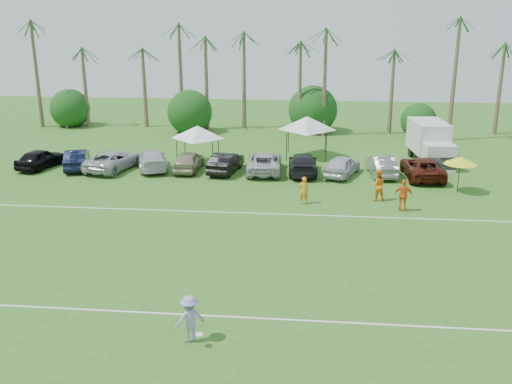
{
  "coord_description": "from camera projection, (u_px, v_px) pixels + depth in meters",
  "views": [
    {
      "loc": [
        5.9,
        -17.41,
        11.24
      ],
      "look_at": [
        2.9,
        13.11,
        1.6
      ],
      "focal_mm": 40.0,
      "sensor_mm": 36.0,
      "label": 1
    }
  ],
  "objects": [
    {
      "name": "bush_tree_0",
      "position": [
        69.0,
        109.0,
        58.71
      ],
      "size": [
        4.0,
        4.0,
        4.0
      ],
      "color": "brown",
      "rests_on": "ground"
    },
    {
      "name": "bush_tree_1",
      "position": [
        193.0,
        111.0,
        57.5
      ],
      "size": [
        4.0,
        4.0,
        4.0
      ],
      "color": "brown",
      "rests_on": "ground"
    },
    {
      "name": "palm_tree_2",
      "position": [
        128.0,
        35.0,
        54.88
      ],
      "size": [
        2.4,
        2.4,
        10.9
      ],
      "color": "brown",
      "rests_on": "ground"
    },
    {
      "name": "canopy_tent_right",
      "position": [
        307.0,
        116.0,
        45.79
      ],
      "size": [
        4.78,
        4.78,
        3.87
      ],
      "color": "black",
      "rests_on": "ground"
    },
    {
      "name": "sideline_player_b",
      "position": [
        378.0,
        185.0,
        35.54
      ],
      "size": [
        1.08,
        0.9,
        1.99
      ],
      "primitive_type": "imported",
      "rotation": [
        0.0,
        0.0,
        3.3
      ],
      "color": "orange",
      "rests_on": "ground"
    },
    {
      "name": "palm_tree_9",
      "position": [
        446.0,
        46.0,
        52.34
      ],
      "size": [
        2.4,
        2.4,
        9.9
      ],
      "color": "brown",
      "rests_on": "ground"
    },
    {
      "name": "frisbee_player",
      "position": [
        190.0,
        319.0,
        20.23
      ],
      "size": [
        1.31,
        1.15,
        1.76
      ],
      "rotation": [
        0.0,
        0.0,
        3.68
      ],
      "color": "#9286BF",
      "rests_on": "ground"
    },
    {
      "name": "palm_tree_5",
      "position": [
        251.0,
        45.0,
        54.02
      ],
      "size": [
        2.4,
        2.4,
        9.9
      ],
      "color": "brown",
      "rests_on": "ground"
    },
    {
      "name": "palm_tree_6",
      "position": [
        294.0,
        36.0,
        53.39
      ],
      "size": [
        2.4,
        2.4,
        10.9
      ],
      "color": "brown",
      "rests_on": "ground"
    },
    {
      "name": "palm_tree_0",
      "position": [
        30.0,
        53.0,
        56.34
      ],
      "size": [
        2.4,
        2.4,
        8.9
      ],
      "color": "brown",
      "rests_on": "ground"
    },
    {
      "name": "sideline_player_a",
      "position": [
        304.0,
        190.0,
        34.96
      ],
      "size": [
        0.64,
        0.43,
        1.72
      ],
      "primitive_type": "imported",
      "rotation": [
        0.0,
        0.0,
        3.17
      ],
      "color": "orange",
      "rests_on": "ground"
    },
    {
      "name": "field_lines",
      "position": [
        187.0,
        252.0,
        28.04
      ],
      "size": [
        80.0,
        12.1,
        0.01
      ],
      "color": "white",
      "rests_on": "ground"
    },
    {
      "name": "palm_tree_7",
      "position": [
        337.0,
        26.0,
        52.76
      ],
      "size": [
        2.4,
        2.4,
        11.9
      ],
      "color": "brown",
      "rests_on": "ground"
    },
    {
      "name": "box_truck",
      "position": [
        431.0,
        142.0,
        44.37
      ],
      "size": [
        2.83,
        6.27,
        3.14
      ],
      "rotation": [
        0.0,
        0.0,
        0.09
      ],
      "color": "silver",
      "rests_on": "ground"
    },
    {
      "name": "parked_car_10",
      "position": [
        422.0,
        168.0,
        40.5
      ],
      "size": [
        2.65,
        5.43,
        1.48
      ],
      "primitive_type": "imported",
      "rotation": [
        0.0,
        0.0,
        3.18
      ],
      "color": "#4A170E",
      "rests_on": "ground"
    },
    {
      "name": "palm_tree_4",
      "position": [
        210.0,
        54.0,
        54.66
      ],
      "size": [
        2.4,
        2.4,
        8.9
      ],
      "color": "brown",
      "rests_on": "ground"
    },
    {
      "name": "canopy_tent_left",
      "position": [
        198.0,
        126.0,
        43.94
      ],
      "size": [
        4.24,
        4.24,
        3.44
      ],
      "color": "black",
      "rests_on": "ground"
    },
    {
      "name": "parked_car_8",
      "position": [
        342.0,
        166.0,
        41.08
      ],
      "size": [
        3.15,
        4.69,
        1.48
      ],
      "primitive_type": "imported",
      "rotation": [
        0.0,
        0.0,
        2.79
      ],
      "color": "silver",
      "rests_on": "ground"
    },
    {
      "name": "palm_tree_3",
      "position": [
        168.0,
        26.0,
        54.26
      ],
      "size": [
        2.4,
        2.4,
        11.9
      ],
      "color": "brown",
      "rests_on": "ground"
    },
    {
      "name": "parked_car_1",
      "position": [
        77.0,
        159.0,
        42.91
      ],
      "size": [
        2.83,
        4.77,
        1.48
      ],
      "primitive_type": "imported",
      "rotation": [
        0.0,
        0.0,
        3.44
      ],
      "color": "black",
      "rests_on": "ground"
    },
    {
      "name": "palm_tree_8",
      "position": [
        390.0,
        55.0,
        53.07
      ],
      "size": [
        2.4,
        2.4,
        8.9
      ],
      "color": "brown",
      "rests_on": "ground"
    },
    {
      "name": "parked_car_4",
      "position": [
        188.0,
        161.0,
        42.39
      ],
      "size": [
        1.8,
        4.38,
        1.48
      ],
      "primitive_type": "imported",
      "rotation": [
        0.0,
        0.0,
        3.13
      ],
      "color": "gray",
      "rests_on": "ground"
    },
    {
      "name": "parked_car_0",
      "position": [
        40.0,
        158.0,
        43.11
      ],
      "size": [
        2.67,
        4.64,
        1.48
      ],
      "primitive_type": "imported",
      "rotation": [
        0.0,
        0.0,
        2.92
      ],
      "color": "black",
      "rests_on": "ground"
    },
    {
      "name": "bush_tree_3",
      "position": [
        416.0,
        115.0,
        55.44
      ],
      "size": [
        4.0,
        4.0,
        4.0
      ],
      "color": "brown",
      "rests_on": "ground"
    },
    {
      "name": "market_umbrella",
      "position": [
        461.0,
        160.0,
        36.74
      ],
      "size": [
        2.17,
        2.17,
        2.41
      ],
      "color": "black",
      "rests_on": "ground"
    },
    {
      "name": "palm_tree_1",
      "position": [
        78.0,
        44.0,
        55.61
      ],
      "size": [
        2.4,
        2.4,
        9.9
      ],
      "color": "brown",
      "rests_on": "ground"
    },
    {
      "name": "sideline_player_c",
      "position": [
        404.0,
        195.0,
        33.63
      ],
      "size": [
        1.2,
        0.67,
        1.94
      ],
      "primitive_type": "imported",
      "rotation": [
        0.0,
        0.0,
        2.96
      ],
      "color": "orange",
      "rests_on": "ground"
    },
    {
      "name": "bush_tree_2",
      "position": [
        313.0,
        113.0,
        56.38
      ],
      "size": [
        4.0,
        4.0,
        4.0
      ],
      "color": "brown",
      "rests_on": "ground"
    },
    {
      "name": "parked_car_7",
      "position": [
        303.0,
        164.0,
        41.63
      ],
      "size": [
        2.25,
        5.18,
        1.48
      ],
      "primitive_type": "imported",
      "rotation": [
        0.0,
        0.0,
        3.17
      ],
      "color": "black",
      "rests_on": "ground"
    },
    {
      "name": "parked_car_5",
      "position": [
        226.0,
        162.0,
        41.99
      ],
      "size": [
        2.28,
        4.7,
        1.48
      ],
      "primitive_type": "imported",
      "rotation": [
        0.0,
        0.0,
        2.98
      ],
      "color": "black",
      "rests_on": "ground"
    },
    {
      "name": "parked_car_3",
      "position": [
        152.0,
        159.0,
        42.83
      ],
      "size": [
        3.71,
        5.52,
        1.48
      ],
      "primitive_type": "imported",
      "rotation": [
        0.0,
        0.0,
        3.49
      ],
      "color": "silver",
      "rests_on": "ground"
    },
    {
      "name": "parked_car_6",
      "position": [
        264.0,
        162.0,
        41.97
      ],
      "size": [
        2.73,
        5.46,
        1.48
      ],
      "primitive_type": "imported",
      "rotation": [
        0.0,
        0.0,
        3.19
      ],
      "color": "#B2B3B7",
      "rests_on": "ground"
    },
    {
      "name": "parked_car_2",
      "position": [
        113.0,
        160.0,
        42.61
      ],
      "size": [
        3.51,
        5.73,
        1.48
      ],
      "primitive_type": "imported",
      "rotation": [
        0.0,
        0.0,
        2.93
      ],
      "color": "#ABADB3",
      "rests_on": "ground"
    },
    {
      "name": "ground",
      "position": [
        140.0,
        341.0,
        20.45
      ],
      "size": [
        120.0,
        120.0,
        0.0
      ],
      "primitive_type": "plane",
      "color": "#30631D",
      "rests_on": "ground"
    },
    {
      "name": "palm_tree_10",
      "position": [
        503.0,
        37.0,
        51.61
      ],
      "size": [
        2.4,
        2.4,
        10.9
      ],
      "color": "brown",
      "rests_on": "ground"
    },
    {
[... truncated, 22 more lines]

